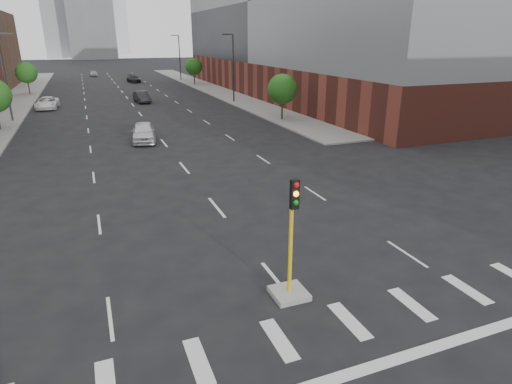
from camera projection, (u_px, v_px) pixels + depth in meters
sidewalk_left_far at (22, 95)px, 66.83m from camera, size 5.00×92.00×0.15m
sidewalk_right_far at (208, 88)px, 77.16m from camera, size 5.00×92.00×0.15m
building_right_main at (320, 21)px, 66.18m from camera, size 24.00×70.00×22.00m
tower_mid at (88, 3)px, 174.74m from camera, size 18.00×18.00×44.00m
median_traffic_signal at (290, 272)px, 14.79m from camera, size 1.20×1.20×4.40m
streetlight_right_a at (233, 65)px, 58.30m from camera, size 1.60×0.22×9.07m
streetlight_right_b at (179, 56)px, 88.92m from camera, size 1.60×0.22×9.07m
streetlight_left at (5, 74)px, 44.70m from camera, size 1.60×0.22×9.07m
tree_left_far at (26, 73)px, 66.92m from camera, size 3.20×3.20×4.85m
tree_right_near at (282, 89)px, 45.94m from camera, size 3.20×3.20×4.85m
tree_right_far at (194, 67)px, 80.93m from camera, size 3.20×3.20×4.85m
car_near_left at (144, 132)px, 37.33m from camera, size 2.58×5.10×1.67m
car_mid_right at (142, 97)px, 59.82m from camera, size 2.03×4.79×1.54m
car_far_left at (47, 103)px, 54.48m from camera, size 2.82×5.51×1.49m
car_deep_right at (134, 79)px, 86.52m from camera, size 2.66×5.08×1.41m
car_distant at (94, 73)px, 99.84m from camera, size 1.64×3.95×1.34m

